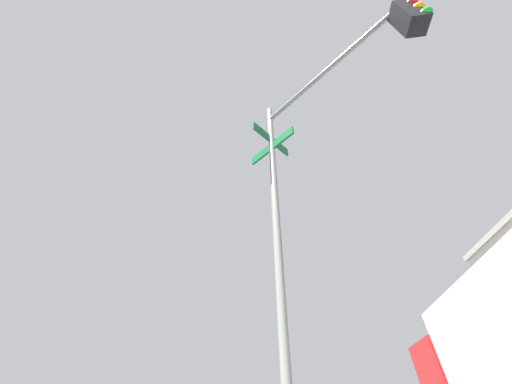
# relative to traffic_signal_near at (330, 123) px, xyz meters

# --- Properties ---
(traffic_signal_near) EXTENTS (2.39, 2.86, 6.45)m
(traffic_signal_near) POSITION_rel_traffic_signal_near_xyz_m (0.00, 0.00, 0.00)
(traffic_signal_near) COLOR slate
(traffic_signal_near) RESTS_ON ground_plane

